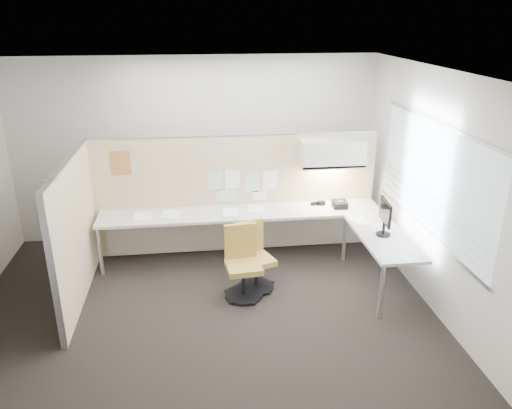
{
  "coord_description": "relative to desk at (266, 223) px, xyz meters",
  "views": [
    {
      "loc": [
        -0.02,
        -5.25,
        3.37
      ],
      "look_at": [
        0.74,
        0.8,
        1.01
      ],
      "focal_mm": 35.0,
      "sensor_mm": 36.0,
      "label": 1
    }
  ],
  "objects": [
    {
      "name": "chair_right",
      "position": [
        -0.26,
        -0.68,
        -0.2
      ],
      "size": [
        0.52,
        0.54,
        0.87
      ],
      "rotation": [
        0.0,
        0.0,
        0.36
      ],
      "color": "black",
      "rests_on": "floor"
    },
    {
      "name": "coat_hook",
      "position": [
        -2.51,
        -1.31,
        0.82
      ],
      "size": [
        0.18,
        0.43,
        1.31
      ],
      "color": "silver",
      "rests_on": "partition_left"
    },
    {
      "name": "paper_stack_3",
      "position": [
        -0.12,
        0.18,
        0.13
      ],
      "size": [
        0.28,
        0.34,
        0.01
      ],
      "primitive_type": "cube",
      "rotation": [
        0.0,
        0.0,
        -0.18
      ],
      "color": "white",
      "rests_on": "desk"
    },
    {
      "name": "wall_back",
      "position": [
        -0.93,
        1.12,
        0.8
      ],
      "size": [
        5.5,
        0.02,
        2.8
      ],
      "primitive_type": "cube",
      "color": "beige",
      "rests_on": "ground"
    },
    {
      "name": "wall_front",
      "position": [
        -0.93,
        -3.38,
        0.8
      ],
      "size": [
        5.5,
        0.02,
        2.8
      ],
      "primitive_type": "cube",
      "color": "beige",
      "rests_on": "ground"
    },
    {
      "name": "chair_left",
      "position": [
        -0.42,
        -0.85,
        -0.18
      ],
      "size": [
        0.48,
        0.49,
        0.9
      ],
      "rotation": [
        0.0,
        0.0,
        0.1
      ],
      "color": "black",
      "rests_on": "floor"
    },
    {
      "name": "paper_stack_1",
      "position": [
        -1.33,
        0.13,
        0.14
      ],
      "size": [
        0.25,
        0.32,
        0.02
      ],
      "primitive_type": "cube",
      "rotation": [
        0.0,
        0.0,
        -0.08
      ],
      "color": "white",
      "rests_on": "desk"
    },
    {
      "name": "partition_back",
      "position": [
        -0.38,
        0.47,
        0.27
      ],
      "size": [
        4.1,
        0.06,
        1.75
      ],
      "primitive_type": "cube",
      "color": "beige",
      "rests_on": "floor"
    },
    {
      "name": "stapler",
      "position": [
        0.77,
        0.27,
        0.15
      ],
      "size": [
        0.14,
        0.06,
        0.05
      ],
      "primitive_type": "cube",
      "rotation": [
        0.0,
        0.0,
        0.17
      ],
      "color": "black",
      "rests_on": "desk"
    },
    {
      "name": "phone",
      "position": [
        1.09,
        0.13,
        0.18
      ],
      "size": [
        0.21,
        0.2,
        0.12
      ],
      "rotation": [
        0.0,
        0.0,
        0.01
      ],
      "color": "black",
      "rests_on": "desk"
    },
    {
      "name": "desk",
      "position": [
        0.0,
        0.0,
        0.0
      ],
      "size": [
        4.0,
        2.07,
        0.73
      ],
      "color": "beige",
      "rests_on": "floor"
    },
    {
      "name": "partition_left",
      "position": [
        -2.43,
        -0.63,
        0.27
      ],
      "size": [
        0.06,
        2.2,
        1.75
      ],
      "primitive_type": "cube",
      "color": "beige",
      "rests_on": "floor"
    },
    {
      "name": "floor",
      "position": [
        -0.93,
        -1.13,
        -0.61
      ],
      "size": [
        5.5,
        4.5,
        0.01
      ],
      "primitive_type": "cube",
      "color": "black",
      "rests_on": "ground"
    },
    {
      "name": "monitor",
      "position": [
        1.37,
        -0.87,
        0.4
      ],
      "size": [
        0.18,
        0.44,
        0.46
      ],
      "rotation": [
        0.0,
        0.0,
        1.48
      ],
      "color": "black",
      "rests_on": "desk"
    },
    {
      "name": "task_light_strip",
      "position": [
        0.97,
        0.26,
        0.7
      ],
      "size": [
        0.6,
        0.06,
        0.02
      ],
      "primitive_type": "cube",
      "color": "#FFEABF",
      "rests_on": "overhead_bin"
    },
    {
      "name": "overhead_bin",
      "position": [
        0.97,
        0.26,
        0.91
      ],
      "size": [
        0.9,
        0.36,
        0.38
      ],
      "primitive_type": "cube",
      "color": "beige",
      "rests_on": "partition_back"
    },
    {
      "name": "wall_right",
      "position": [
        1.82,
        -1.13,
        0.8
      ],
      "size": [
        0.02,
        4.5,
        2.8
      ],
      "primitive_type": "cube",
      "color": "beige",
      "rests_on": "ground"
    },
    {
      "name": "paper_stack_0",
      "position": [
        -1.71,
        0.08,
        0.14
      ],
      "size": [
        0.24,
        0.31,
        0.03
      ],
      "primitive_type": "cube",
      "rotation": [
        0.0,
        0.0,
        0.03
      ],
      "color": "white",
      "rests_on": "desk"
    },
    {
      "name": "ceiling",
      "position": [
        -0.93,
        -1.13,
        2.2
      ],
      "size": [
        5.5,
        4.5,
        0.01
      ],
      "primitive_type": "cube",
      "color": "white",
      "rests_on": "wall_back"
    },
    {
      "name": "tape_dispenser",
      "position": [
        0.85,
        0.26,
        0.16
      ],
      "size": [
        0.1,
        0.07,
        0.06
      ],
      "primitive_type": "cube",
      "rotation": [
        0.0,
        0.0,
        0.08
      ],
      "color": "black",
      "rests_on": "desk"
    },
    {
      "name": "window_pane",
      "position": [
        1.79,
        -1.13,
        0.95
      ],
      "size": [
        0.01,
        2.8,
        1.3
      ],
      "primitive_type": "cube",
      "color": "#A4B2BF",
      "rests_on": "wall_right"
    },
    {
      "name": "paper_stack_2",
      "position": [
        -0.49,
        0.06,
        0.15
      ],
      "size": [
        0.24,
        0.31,
        0.04
      ],
      "primitive_type": "cube",
      "rotation": [
        0.0,
        0.0,
        0.03
      ],
      "color": "white",
      "rests_on": "desk"
    },
    {
      "name": "pinned_papers",
      "position": [
        -0.3,
        0.44,
        0.43
      ],
      "size": [
        1.01,
        0.0,
        0.47
      ],
      "color": "#8CBF8C",
      "rests_on": "partition_back"
    },
    {
      "name": "poster",
      "position": [
        -1.98,
        0.44,
        0.82
      ],
      "size": [
        0.28,
        0.0,
        0.35
      ],
      "primitive_type": "cube",
      "color": "orange",
      "rests_on": "partition_back"
    },
    {
      "name": "paper_stack_4",
      "position": [
        1.21,
        -0.4,
        0.14
      ],
      "size": [
        0.29,
        0.34,
        0.02
      ],
      "primitive_type": "cube",
      "rotation": [
        0.0,
        0.0,
        0.22
      ],
      "color": "white",
      "rests_on": "desk"
    }
  ]
}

